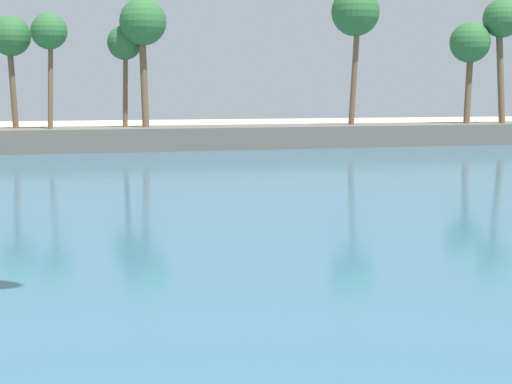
% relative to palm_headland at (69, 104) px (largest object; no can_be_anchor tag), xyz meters
% --- Properties ---
extents(sea, '(220.00, 96.34, 0.06)m').
position_rel_palm_headland_xyz_m(sea, '(-0.37, -8.20, -3.59)').
color(sea, '#386B84').
rests_on(sea, ground).
extents(palm_headland, '(116.81, 6.34, 13.16)m').
position_rel_palm_headland_xyz_m(palm_headland, '(0.00, 0.00, 0.00)').
color(palm_headland, '#605B54').
rests_on(palm_headland, ground).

